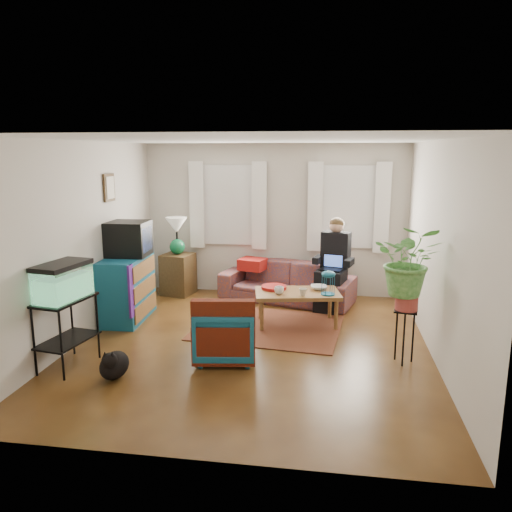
% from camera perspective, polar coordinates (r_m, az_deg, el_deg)
% --- Properties ---
extents(floor, '(4.50, 5.00, 0.01)m').
position_cam_1_polar(floor, '(6.58, -0.53, -10.14)').
color(floor, '#4F2B14').
rests_on(floor, ground).
extents(ceiling, '(4.50, 5.00, 0.01)m').
position_cam_1_polar(ceiling, '(6.10, -0.58, 13.14)').
color(ceiling, white).
rests_on(ceiling, wall_back).
extents(wall_back, '(4.50, 0.01, 2.60)m').
position_cam_1_polar(wall_back, '(8.65, 2.10, 4.13)').
color(wall_back, silver).
rests_on(wall_back, floor).
extents(wall_front, '(4.50, 0.01, 2.60)m').
position_cam_1_polar(wall_front, '(3.83, -6.58, -5.90)').
color(wall_front, silver).
rests_on(wall_front, floor).
extents(wall_left, '(0.01, 5.00, 2.60)m').
position_cam_1_polar(wall_left, '(6.93, -19.26, 1.52)').
color(wall_left, silver).
rests_on(wall_left, floor).
extents(wall_right, '(0.01, 5.00, 2.60)m').
position_cam_1_polar(wall_right, '(6.26, 20.22, 0.41)').
color(wall_right, silver).
rests_on(wall_right, floor).
extents(window_left, '(1.08, 0.04, 1.38)m').
position_cam_1_polar(window_left, '(8.73, -3.15, 5.84)').
color(window_left, white).
rests_on(window_left, wall_back).
extents(window_right, '(1.08, 0.04, 1.38)m').
position_cam_1_polar(window_right, '(8.55, 10.49, 5.53)').
color(window_right, white).
rests_on(window_right, wall_back).
extents(curtains_left, '(1.36, 0.06, 1.50)m').
position_cam_1_polar(curtains_left, '(8.65, -3.26, 5.78)').
color(curtains_left, white).
rests_on(curtains_left, wall_back).
extents(curtains_right, '(1.36, 0.06, 1.50)m').
position_cam_1_polar(curtains_right, '(8.47, 10.50, 5.48)').
color(curtains_right, white).
rests_on(curtains_right, wall_back).
extents(picture_frame, '(0.04, 0.32, 0.40)m').
position_cam_1_polar(picture_frame, '(7.59, -16.37, 7.51)').
color(picture_frame, '#3D2616').
rests_on(picture_frame, wall_left).
extents(area_rug, '(2.17, 1.81, 0.01)m').
position_cam_1_polar(area_rug, '(7.20, 1.47, -8.09)').
color(area_rug, brown).
rests_on(area_rug, floor).
extents(sofa, '(2.34, 1.42, 0.86)m').
position_cam_1_polar(sofa, '(8.35, 3.56, -2.26)').
color(sofa, brown).
rests_on(sofa, floor).
extents(seated_person, '(0.71, 0.80, 1.31)m').
position_cam_1_polar(seated_person, '(8.06, 8.85, -1.25)').
color(seated_person, black).
rests_on(seated_person, sofa).
extents(side_table, '(0.57, 0.57, 0.72)m').
position_cam_1_polar(side_table, '(8.85, -8.89, -2.05)').
color(side_table, '#392315').
rests_on(side_table, floor).
extents(table_lamp, '(0.43, 0.43, 0.65)m').
position_cam_1_polar(table_lamp, '(8.71, -9.03, 2.19)').
color(table_lamp, white).
rests_on(table_lamp, side_table).
extents(dresser, '(0.57, 1.08, 0.95)m').
position_cam_1_polar(dresser, '(7.65, -14.53, -3.59)').
color(dresser, navy).
rests_on(dresser, floor).
extents(crt_tv, '(0.60, 0.55, 0.51)m').
position_cam_1_polar(crt_tv, '(7.58, -14.38, 1.94)').
color(crt_tv, black).
rests_on(crt_tv, dresser).
extents(aquarium_stand, '(0.53, 0.79, 0.82)m').
position_cam_1_polar(aquarium_stand, '(6.22, -20.78, -8.24)').
color(aquarium_stand, black).
rests_on(aquarium_stand, floor).
extents(aquarium, '(0.47, 0.72, 0.43)m').
position_cam_1_polar(aquarium, '(6.04, -21.22, -2.65)').
color(aquarium, '#7FD899').
rests_on(aquarium, aquarium_stand).
extents(black_cat, '(0.37, 0.49, 0.38)m').
position_cam_1_polar(black_cat, '(5.82, -15.90, -11.61)').
color(black_cat, black).
rests_on(black_cat, floor).
extents(armchair, '(0.79, 0.75, 0.73)m').
position_cam_1_polar(armchair, '(6.07, -3.53, -8.41)').
color(armchair, '#11666B').
rests_on(armchair, floor).
extents(serape_throw, '(0.75, 0.27, 0.60)m').
position_cam_1_polar(serape_throw, '(5.76, -3.76, -7.96)').
color(serape_throw, '#9E0A0A').
rests_on(serape_throw, armchair).
extents(coffee_table, '(1.29, 0.86, 0.50)m').
position_cam_1_polar(coffee_table, '(7.26, 4.71, -5.95)').
color(coffee_table, brown).
rests_on(coffee_table, floor).
extents(cup_a, '(0.16, 0.16, 0.11)m').
position_cam_1_polar(cup_a, '(7.05, 2.65, -3.93)').
color(cup_a, white).
rests_on(cup_a, coffee_table).
extents(cup_b, '(0.13, 0.13, 0.10)m').
position_cam_1_polar(cup_b, '(7.00, 5.37, -4.11)').
color(cup_b, beige).
rests_on(cup_b, coffee_table).
extents(bowl, '(0.27, 0.27, 0.06)m').
position_cam_1_polar(bowl, '(7.33, 7.19, -3.58)').
color(bowl, white).
rests_on(bowl, coffee_table).
extents(snack_tray, '(0.43, 0.43, 0.04)m').
position_cam_1_polar(snack_tray, '(7.31, 2.06, -3.60)').
color(snack_tray, '#B21414').
rests_on(snack_tray, coffee_table).
extents(birdcage, '(0.23, 0.23, 0.35)m').
position_cam_1_polar(birdcage, '(7.05, 8.26, -3.03)').
color(birdcage, '#115B6B').
rests_on(birdcage, coffee_table).
extents(plant_stand, '(0.33, 0.33, 0.66)m').
position_cam_1_polar(plant_stand, '(6.20, 16.59, -8.78)').
color(plant_stand, black).
rests_on(plant_stand, floor).
extents(potted_plant, '(0.86, 0.78, 0.84)m').
position_cam_1_polar(potted_plant, '(5.98, 17.03, -1.72)').
color(potted_plant, '#599947').
rests_on(potted_plant, plant_stand).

